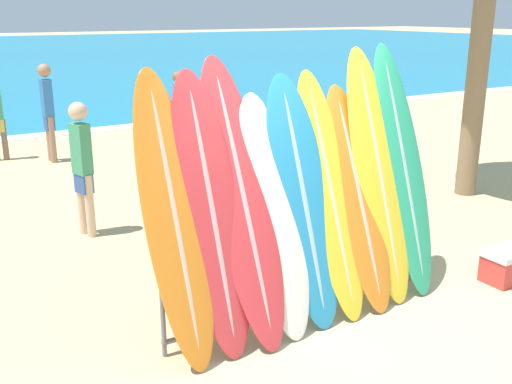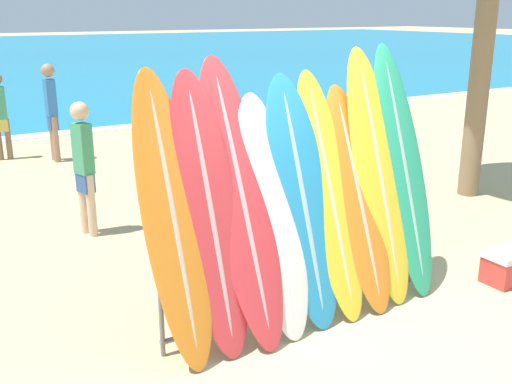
{
  "view_description": "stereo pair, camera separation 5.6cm",
  "coord_description": "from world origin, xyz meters",
  "px_view_note": "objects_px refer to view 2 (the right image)",
  "views": [
    {
      "loc": [
        -3.18,
        -3.26,
        2.65
      ],
      "look_at": [
        -0.25,
        1.51,
        0.96
      ],
      "focal_mm": 42.0,
      "sensor_mm": 36.0,
      "label": 1
    },
    {
      "loc": [
        -3.14,
        -3.29,
        2.65
      ],
      "look_at": [
        -0.25,
        1.51,
        0.96
      ],
      "focal_mm": 42.0,
      "sensor_mm": 36.0,
      "label": 2
    }
  ],
  "objects_px": {
    "surfboard_slot_3": "(273,216)",
    "person_mid_beach": "(51,109)",
    "surfboard_rack": "(302,263)",
    "person_near_water": "(84,164)",
    "person_far_left": "(182,107)",
    "surfboard_slot_7": "(378,175)",
    "cooler_box": "(511,265)",
    "person_far_right": "(0,113)",
    "surfboard_slot_2": "(241,201)",
    "surfboard_slot_5": "(330,195)",
    "surfboard_slot_6": "(358,198)",
    "surfboard_slot_8": "(403,170)",
    "surfboard_slot_1": "(210,213)",
    "surfboard_slot_0": "(172,219)",
    "surfboard_slot_4": "(302,201)"
  },
  "relations": [
    {
      "from": "surfboard_rack",
      "to": "surfboard_slot_7",
      "type": "bearing_deg",
      "value": 3.48
    },
    {
      "from": "surfboard_slot_2",
      "to": "cooler_box",
      "type": "relative_size",
      "value": 3.89
    },
    {
      "from": "surfboard_slot_2",
      "to": "surfboard_slot_5",
      "type": "height_order",
      "value": "surfboard_slot_2"
    },
    {
      "from": "surfboard_rack",
      "to": "surfboard_slot_5",
      "type": "bearing_deg",
      "value": 7.05
    },
    {
      "from": "surfboard_slot_7",
      "to": "cooler_box",
      "type": "xyz_separation_m",
      "value": [
        1.35,
        -0.58,
        -1.0
      ]
    },
    {
      "from": "person_far_right",
      "to": "cooler_box",
      "type": "relative_size",
      "value": 2.67
    },
    {
      "from": "surfboard_slot_2",
      "to": "surfboard_slot_7",
      "type": "xyz_separation_m",
      "value": [
        1.48,
        -0.01,
        0.01
      ]
    },
    {
      "from": "surfboard_slot_0",
      "to": "surfboard_slot_8",
      "type": "xyz_separation_m",
      "value": [
        2.42,
        0.02,
        0.06
      ]
    },
    {
      "from": "surfboard_slot_0",
      "to": "surfboard_slot_1",
      "type": "bearing_deg",
      "value": -1.42
    },
    {
      "from": "surfboard_slot_7",
      "to": "person_far_right",
      "type": "bearing_deg",
      "value": 105.91
    },
    {
      "from": "surfboard_rack",
      "to": "person_far_right",
      "type": "bearing_deg",
      "value": 99.5
    },
    {
      "from": "surfboard_rack",
      "to": "person_mid_beach",
      "type": "xyz_separation_m",
      "value": [
        -0.51,
        7.11,
        0.46
      ]
    },
    {
      "from": "surfboard_slot_1",
      "to": "person_mid_beach",
      "type": "distance_m",
      "value": 7.09
    },
    {
      "from": "surfboard_slot_7",
      "to": "cooler_box",
      "type": "distance_m",
      "value": 1.77
    },
    {
      "from": "surfboard_slot_8",
      "to": "person_far_left",
      "type": "height_order",
      "value": "surfboard_slot_8"
    },
    {
      "from": "surfboard_slot_6",
      "to": "surfboard_slot_7",
      "type": "relative_size",
      "value": 0.86
    },
    {
      "from": "surfboard_rack",
      "to": "surfboard_slot_0",
      "type": "relative_size",
      "value": 1.21
    },
    {
      "from": "surfboard_slot_1",
      "to": "surfboard_slot_5",
      "type": "xyz_separation_m",
      "value": [
        1.2,
        0.0,
        -0.04
      ]
    },
    {
      "from": "surfboard_slot_1",
      "to": "surfboard_slot_8",
      "type": "distance_m",
      "value": 2.1
    },
    {
      "from": "surfboard_slot_0",
      "to": "surfboard_slot_4",
      "type": "height_order",
      "value": "surfboard_slot_0"
    },
    {
      "from": "surfboard_slot_0",
      "to": "person_near_water",
      "type": "bearing_deg",
      "value": 87.42
    },
    {
      "from": "surfboard_slot_6",
      "to": "person_mid_beach",
      "type": "xyz_separation_m",
      "value": [
        -1.13,
        7.11,
        -0.04
      ]
    },
    {
      "from": "surfboard_slot_2",
      "to": "person_far_right",
      "type": "xyz_separation_m",
      "value": [
        -0.71,
        7.65,
        -0.29
      ]
    },
    {
      "from": "person_near_water",
      "to": "person_far_right",
      "type": "relative_size",
      "value": 1.03
    },
    {
      "from": "surfboard_rack",
      "to": "person_near_water",
      "type": "xyz_separation_m",
      "value": [
        -1.07,
        3.03,
        0.39
      ]
    },
    {
      "from": "surfboard_slot_2",
      "to": "surfboard_slot_5",
      "type": "relative_size",
      "value": 1.08
    },
    {
      "from": "surfboard_slot_1",
      "to": "person_near_water",
      "type": "relative_size",
      "value": 1.36
    },
    {
      "from": "surfboard_slot_7",
      "to": "surfboard_slot_8",
      "type": "relative_size",
      "value": 0.99
    },
    {
      "from": "surfboard_slot_4",
      "to": "person_mid_beach",
      "type": "bearing_deg",
      "value": 94.19
    },
    {
      "from": "person_mid_beach",
      "to": "person_far_left",
      "type": "distance_m",
      "value": 2.48
    },
    {
      "from": "surfboard_slot_6",
      "to": "person_mid_beach",
      "type": "bearing_deg",
      "value": 99.03
    },
    {
      "from": "surfboard_slot_6",
      "to": "surfboard_slot_8",
      "type": "xyz_separation_m",
      "value": [
        0.59,
        0.05,
        0.18
      ]
    },
    {
      "from": "surfboard_rack",
      "to": "surfboard_slot_5",
      "type": "distance_m",
      "value": 0.65
    },
    {
      "from": "surfboard_slot_6",
      "to": "surfboard_slot_5",
      "type": "bearing_deg",
      "value": 174.3
    },
    {
      "from": "surfboard_slot_3",
      "to": "person_mid_beach",
      "type": "distance_m",
      "value": 7.11
    },
    {
      "from": "person_mid_beach",
      "to": "person_far_left",
      "type": "bearing_deg",
      "value": 84.62
    },
    {
      "from": "surfboard_slot_6",
      "to": "surfboard_slot_8",
      "type": "height_order",
      "value": "surfboard_slot_8"
    },
    {
      "from": "surfboard_slot_7",
      "to": "person_mid_beach",
      "type": "xyz_separation_m",
      "value": [
        -1.4,
        7.06,
        -0.21
      ]
    },
    {
      "from": "surfboard_slot_4",
      "to": "person_mid_beach",
      "type": "distance_m",
      "value": 7.1
    },
    {
      "from": "surfboard_slot_3",
      "to": "person_mid_beach",
      "type": "bearing_deg",
      "value": 91.61
    },
    {
      "from": "surfboard_slot_5",
      "to": "person_far_left",
      "type": "height_order",
      "value": "surfboard_slot_5"
    },
    {
      "from": "surfboard_slot_0",
      "to": "person_far_left",
      "type": "distance_m",
      "value": 7.59
    },
    {
      "from": "surfboard_slot_4",
      "to": "surfboard_slot_7",
      "type": "xyz_separation_m",
      "value": [
        0.88,
        0.02,
        0.1
      ]
    },
    {
      "from": "surfboard_slot_1",
      "to": "surfboard_slot_7",
      "type": "distance_m",
      "value": 1.78
    },
    {
      "from": "surfboard_slot_2",
      "to": "surfboard_slot_5",
      "type": "bearing_deg",
      "value": -1.77
    },
    {
      "from": "surfboard_slot_0",
      "to": "person_mid_beach",
      "type": "height_order",
      "value": "surfboard_slot_0"
    },
    {
      "from": "surfboard_slot_3",
      "to": "person_far_left",
      "type": "xyz_separation_m",
      "value": [
        2.27,
        6.93,
        -0.17
      ]
    },
    {
      "from": "surfboard_slot_1",
      "to": "surfboard_slot_8",
      "type": "bearing_deg",
      "value": 0.63
    },
    {
      "from": "surfboard_rack",
      "to": "person_far_left",
      "type": "height_order",
      "value": "person_far_left"
    },
    {
      "from": "person_mid_beach",
      "to": "person_far_right",
      "type": "bearing_deg",
      "value": -129.0
    }
  ]
}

